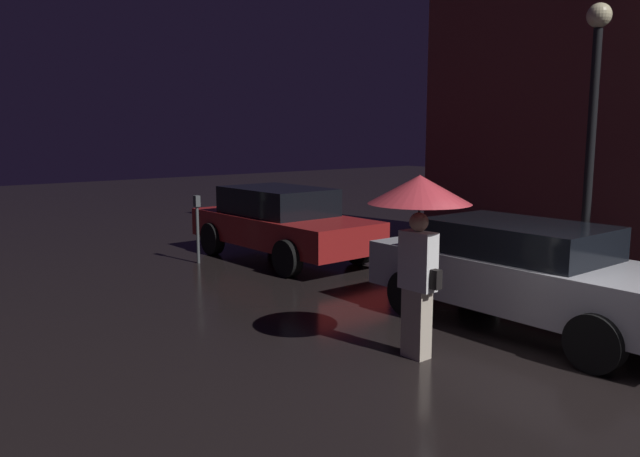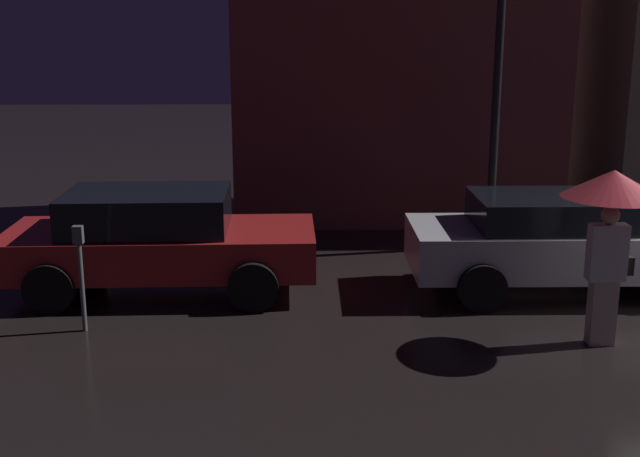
{
  "view_description": "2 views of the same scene",
  "coord_description": "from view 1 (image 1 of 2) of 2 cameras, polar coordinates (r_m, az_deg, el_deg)",
  "views": [
    {
      "loc": [
        3.16,
        -5.92,
        2.61
      ],
      "look_at": [
        -4.52,
        0.36,
        1.07
      ],
      "focal_mm": 35.0,
      "sensor_mm": 36.0,
      "label": 1
    },
    {
      "loc": [
        -5.14,
        -9.6,
        3.74
      ],
      "look_at": [
        -4.89,
        0.61,
        1.15
      ],
      "focal_mm": 45.0,
      "sensor_mm": 36.0,
      "label": 2
    }
  ],
  "objects": [
    {
      "name": "building_facade_left",
      "position": [
        14.07,
        24.03,
        14.6
      ],
      "size": [
        6.24,
        3.0,
        8.41
      ],
      "color": "brown",
      "rests_on": "ground"
    },
    {
      "name": "parking_meter",
      "position": [
        12.62,
        -11.15,
        0.6
      ],
      "size": [
        0.12,
        0.1,
        1.36
      ],
      "color": "#4C5154",
      "rests_on": "ground"
    },
    {
      "name": "street_lamp_near",
      "position": [
        10.94,
        23.7,
        10.22
      ],
      "size": [
        0.38,
        0.38,
        4.58
      ],
      "color": "black",
      "rests_on": "ground"
    },
    {
      "name": "ground_plane",
      "position": [
        7.2,
        21.62,
        -13.08
      ],
      "size": [
        60.0,
        60.0,
        0.0
      ],
      "primitive_type": "plane",
      "color": "black"
    },
    {
      "name": "parked_car_red",
      "position": [
        12.87,
        -3.57,
        0.63
      ],
      "size": [
        4.41,
        1.98,
        1.47
      ],
      "rotation": [
        0.0,
        0.0,
        0.02
      ],
      "color": "maroon",
      "rests_on": "ground"
    },
    {
      "name": "parked_car_silver",
      "position": [
        8.79,
        18.3,
        -3.81
      ],
      "size": [
        4.43,
        1.87,
        1.41
      ],
      "rotation": [
        0.0,
        0.0,
        -0.01
      ],
      "color": "#B7B7BF",
      "rests_on": "ground"
    },
    {
      "name": "pedestrian_with_umbrella",
      "position": [
        7.13,
        9.07,
        1.65
      ],
      "size": [
        1.18,
        1.18,
        2.13
      ],
      "rotation": [
        0.0,
        0.0,
        3.15
      ],
      "color": "beige",
      "rests_on": "ground"
    }
  ]
}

